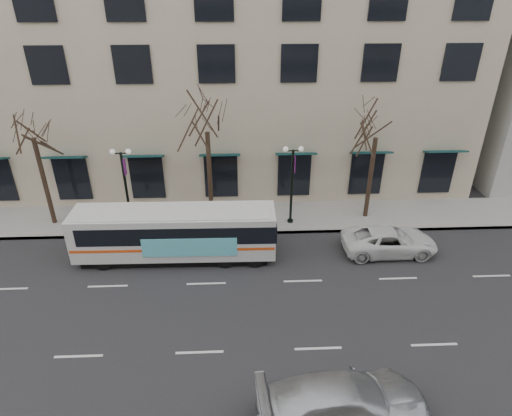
{
  "coord_description": "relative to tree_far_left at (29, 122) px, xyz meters",
  "views": [
    {
      "loc": [
        1.81,
        -15.32,
        13.76
      ],
      "look_at": [
        2.59,
        2.95,
        4.0
      ],
      "focal_mm": 30.0,
      "sensor_mm": 36.0,
      "label": 1
    }
  ],
  "objects": [
    {
      "name": "ground",
      "position": [
        10.0,
        -8.8,
        -6.7
      ],
      "size": [
        160.0,
        160.0,
        0.0
      ],
      "primitive_type": "plane",
      "color": "black",
      "rests_on": "ground"
    },
    {
      "name": "sidewalk_far",
      "position": [
        15.0,
        0.2,
        -6.62
      ],
      "size": [
        80.0,
        4.0,
        0.15
      ],
      "primitive_type": "cube",
      "color": "gray",
      "rests_on": "ground"
    },
    {
      "name": "building_hotel",
      "position": [
        8.0,
        12.2,
        5.3
      ],
      "size": [
        40.0,
        20.0,
        24.0
      ],
      "primitive_type": "cube",
      "color": "tan",
      "rests_on": "ground"
    },
    {
      "name": "tree_far_left",
      "position": [
        0.0,
        0.0,
        0.0
      ],
      "size": [
        3.6,
        3.6,
        8.34
      ],
      "color": "black",
      "rests_on": "ground"
    },
    {
      "name": "tree_far_mid",
      "position": [
        10.0,
        0.0,
        0.21
      ],
      "size": [
        3.6,
        3.6,
        8.55
      ],
      "color": "black",
      "rests_on": "ground"
    },
    {
      "name": "tree_far_right",
      "position": [
        20.0,
        0.0,
        -0.28
      ],
      "size": [
        3.6,
        3.6,
        8.06
      ],
      "color": "black",
      "rests_on": "ground"
    },
    {
      "name": "lamp_post_left",
      "position": [
        5.01,
        -0.6,
        -3.75
      ],
      "size": [
        1.22,
        0.45,
        5.21
      ],
      "color": "black",
      "rests_on": "ground"
    },
    {
      "name": "lamp_post_right",
      "position": [
        15.01,
        -0.6,
        -3.75
      ],
      "size": [
        1.22,
        0.45,
        5.21
      ],
      "color": "black",
      "rests_on": "ground"
    },
    {
      "name": "city_bus",
      "position": [
        8.32,
        -4.02,
        -5.08
      ],
      "size": [
        10.96,
        2.53,
        2.96
      ],
      "rotation": [
        0.0,
        0.0,
        -0.01
      ],
      "color": "silver",
      "rests_on": "ground"
    },
    {
      "name": "silver_car",
      "position": [
        15.26,
        -14.4,
        -5.82
      ],
      "size": [
        6.27,
        3.02,
        1.76
      ],
      "primitive_type": "imported",
      "rotation": [
        0.0,
        0.0,
        1.66
      ],
      "color": "#B2B5BB",
      "rests_on": "ground"
    },
    {
      "name": "white_pickup",
      "position": [
        20.23,
        -4.0,
        -5.96
      ],
      "size": [
        5.34,
        2.51,
        1.47
      ],
      "primitive_type": "imported",
      "rotation": [
        0.0,
        0.0,
        1.58
      ],
      "color": "white",
      "rests_on": "ground"
    }
  ]
}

